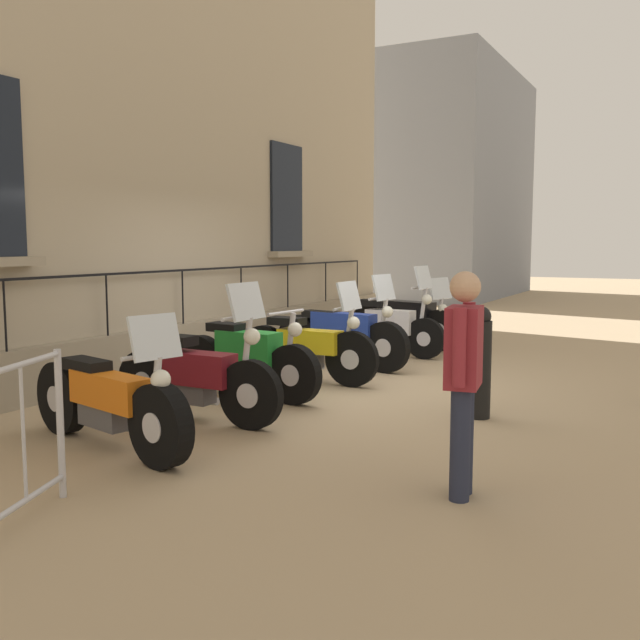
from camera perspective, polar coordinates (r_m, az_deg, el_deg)
name	(u,v)px	position (r m, az deg, el deg)	size (l,w,h in m)	color
ground_plane	(335,384)	(9.00, 1.25, -5.14)	(60.00, 60.00, 0.00)	tan
building_facade	(154,58)	(10.71, -13.21, 19.84)	(0.82, 13.89, 8.85)	tan
motorcycle_orange	(109,403)	(6.37, -16.67, -6.40)	(2.19, 0.77, 1.22)	black
motorcycle_maroon	(199,378)	(7.14, -9.76, -4.60)	(1.98, 0.61, 1.40)	black
motorcycle_green	(246,360)	(8.17, -5.95, -3.21)	(2.04, 0.64, 1.03)	black
motorcycle_yellow	(308,348)	(9.02, -0.96, -2.26)	(1.98, 0.61, 1.31)	black
motorcycle_blue	(342,335)	(10.11, 1.76, -1.25)	(2.22, 0.65, 1.35)	black
motorcycle_white	(389,327)	(11.17, 5.58, -0.60)	(1.92, 0.59, 1.43)	black
motorcycle_black	(405,320)	(12.24, 6.84, 0.02)	(2.18, 0.89, 1.21)	black
bollard	(480,362)	(7.34, 12.75, -3.32)	(0.23, 0.23, 1.14)	black
pedestrian_walking	(463,372)	(4.99, 11.47, -4.14)	(0.27, 0.53, 1.58)	#23283D
distant_building	(461,185)	(24.30, 11.27, 10.60)	(3.13, 7.86, 7.35)	gray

